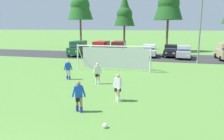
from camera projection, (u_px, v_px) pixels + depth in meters
name	position (u px, v px, depth m)	size (l,w,h in m)	color
ground_plane	(109.00, 75.00, 20.45)	(400.00, 400.00, 0.00)	#598C3D
parking_lot_strip	(131.00, 56.00, 32.54)	(52.00, 8.40, 0.01)	#333335
soccer_ball	(105.00, 125.00, 9.78)	(0.22, 0.22, 0.22)	white
soccer_goal	(114.00, 57.00, 22.68)	(7.44, 2.01, 2.57)	white
player_striker_near	(79.00, 97.00, 11.47)	(0.74, 0.37, 1.64)	#936B4C
player_midfield_center	(97.00, 73.00, 17.04)	(0.75, 0.35, 1.64)	beige
player_defender_far	(118.00, 87.00, 13.15)	(0.70, 0.40, 1.64)	tan
player_winger_left	(68.00, 70.00, 18.46)	(0.74, 0.36, 1.64)	beige
parked_car_slot_far_left	(78.00, 48.00, 33.25)	(2.33, 4.70, 2.16)	#194C2D
parked_car_slot_left	(101.00, 48.00, 32.78)	(2.25, 4.66, 2.16)	red
parked_car_slot_center_left	(119.00, 49.00, 32.51)	(2.35, 4.71, 2.16)	maroon
parked_car_slot_center	(149.00, 51.00, 32.22)	(2.24, 4.31, 1.72)	silver
parked_car_slot_center_right	(171.00, 51.00, 32.11)	(2.22, 4.29, 1.72)	black
parked_car_slot_right	(183.00, 52.00, 30.46)	(2.22, 4.30, 1.72)	#B2B2BC
tree_left_edge	(80.00, 0.00, 43.72)	(5.04, 5.04, 13.44)	brown
tree_mid_left	(125.00, 11.00, 41.44)	(3.90, 3.90, 10.39)	brown
street_lamp	(202.00, 27.00, 25.71)	(2.00, 0.32, 8.18)	slate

